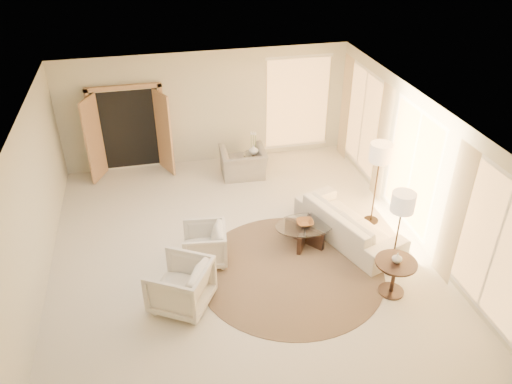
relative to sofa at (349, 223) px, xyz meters
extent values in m
cube|color=beige|center=(-2.19, -0.05, -0.36)|extent=(7.00, 8.00, 0.02)
cube|color=white|center=(-2.19, -0.05, 2.45)|extent=(7.00, 8.00, 0.02)
cube|color=beige|center=(-2.19, 3.95, 1.05)|extent=(7.00, 0.04, 2.80)
cube|color=beige|center=(-2.19, -4.05, 1.05)|extent=(7.00, 0.04, 2.80)
cube|color=beige|center=(-5.69, -0.05, 1.05)|extent=(0.04, 8.00, 2.80)
cube|color=beige|center=(1.31, -0.05, 1.05)|extent=(0.04, 8.00, 2.80)
cube|color=tan|center=(-4.09, 3.84, 0.73)|extent=(1.80, 0.12, 2.16)
cube|color=tan|center=(-4.89, 3.57, 0.68)|extent=(0.35, 0.66, 2.00)
cube|color=tan|center=(-3.29, 3.57, 0.68)|extent=(0.35, 0.66, 2.00)
cylinder|color=#3E2D20|center=(-1.39, -0.74, -0.34)|extent=(4.40, 4.40, 0.01)
imported|color=beige|center=(0.00, 0.00, 0.00)|extent=(1.66, 2.54, 0.69)
imported|color=beige|center=(-2.87, -0.08, 0.06)|extent=(0.82, 0.86, 0.80)
imported|color=beige|center=(-3.41, -1.15, 0.12)|extent=(1.19, 1.21, 0.93)
imported|color=gray|center=(-1.52, 2.93, 0.12)|extent=(1.09, 0.74, 0.93)
cube|color=black|center=(-0.90, 0.03, -0.15)|extent=(0.61, 0.73, 0.39)
cube|color=black|center=(-0.90, 0.03, -0.15)|extent=(0.52, 0.79, 0.39)
cylinder|color=white|center=(-0.90, 0.03, 0.07)|extent=(1.24, 1.24, 0.02)
cylinder|color=black|center=(0.15, -1.66, -0.33)|extent=(0.44, 0.44, 0.03)
cylinder|color=black|center=(0.15, -1.66, -0.02)|extent=(0.07, 0.07, 0.63)
cylinder|color=black|center=(0.15, -1.66, 0.30)|extent=(0.70, 0.70, 0.03)
cylinder|color=black|center=(-1.26, 2.92, -0.33)|extent=(0.37, 0.37, 0.03)
cylinder|color=black|center=(-1.26, 2.92, -0.07)|extent=(0.06, 0.06, 0.53)
cylinder|color=white|center=(-1.26, 2.92, 0.20)|extent=(0.48, 0.48, 0.03)
cylinder|color=black|center=(0.71, 0.43, -0.33)|extent=(0.30, 0.30, 0.03)
cylinder|color=black|center=(0.71, 0.43, 0.42)|extent=(0.03, 0.03, 1.52)
cylinder|color=beige|center=(0.71, 0.43, 1.27)|extent=(0.44, 0.44, 0.37)
cylinder|color=black|center=(0.39, -1.15, -0.33)|extent=(0.28, 0.28, 0.03)
cylinder|color=black|center=(0.39, -1.15, 0.36)|extent=(0.03, 0.03, 1.42)
cylinder|color=beige|center=(0.39, -1.15, 1.15)|extent=(0.41, 0.41, 0.34)
imported|color=brown|center=(-0.90, 0.03, 0.12)|extent=(0.36, 0.36, 0.08)
imported|color=silver|center=(0.15, -1.66, 0.40)|extent=(0.20, 0.20, 0.18)
imported|color=silver|center=(-1.26, 2.92, 0.33)|extent=(0.30, 0.30, 0.24)
camera|label=1|loc=(-3.59, -7.45, 5.65)|focal=35.00mm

